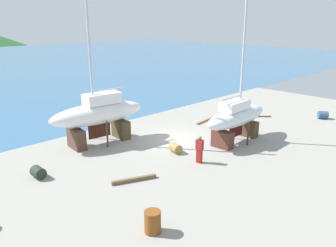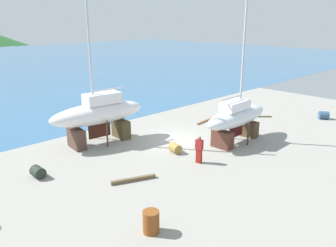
{
  "view_description": "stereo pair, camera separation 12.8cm",
  "coord_description": "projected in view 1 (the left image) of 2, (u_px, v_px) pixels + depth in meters",
  "views": [
    {
      "loc": [
        -16.04,
        -15.83,
        8.23
      ],
      "look_at": [
        -0.5,
        0.02,
        1.36
      ],
      "focal_mm": 35.82,
      "sensor_mm": 36.0,
      "label": 1
    },
    {
      "loc": [
        -15.94,
        -15.92,
        8.23
      ],
      "look_at": [
        -0.5,
        0.02,
        1.36
      ],
      "focal_mm": 35.82,
      "sensor_mm": 36.0,
      "label": 2
    }
  ],
  "objects": [
    {
      "name": "barrel_ochre",
      "position": [
        323.0,
        115.0,
        29.11
      ],
      "size": [
        1.01,
        1.03,
        0.68
      ],
      "primitive_type": "cylinder",
      "rotation": [
        1.57,
        0.0,
        0.66
      ],
      "color": "#315070",
      "rests_on": "ground"
    },
    {
      "name": "worker",
      "position": [
        199.0,
        149.0,
        19.95
      ],
      "size": [
        0.31,
        0.47,
        1.69
      ],
      "rotation": [
        0.0,
        0.0,
        3.31
      ],
      "color": "maroon",
      "rests_on": "ground"
    },
    {
      "name": "barrel_tar_black",
      "position": [
        176.0,
        148.0,
        21.66
      ],
      "size": [
        0.77,
        0.88,
        0.6
      ],
      "primitive_type": "cylinder",
      "rotation": [
        1.57,
        0.0,
        6.03
      ],
      "color": "olive",
      "rests_on": "ground"
    },
    {
      "name": "timber_plank_far",
      "position": [
        134.0,
        180.0,
        17.85
      ],
      "size": [
        2.33,
        1.1,
        0.2
      ],
      "primitive_type": "cube",
      "rotation": [
        0.0,
        0.0,
        2.75
      ],
      "color": "brown",
      "rests_on": "ground"
    },
    {
      "name": "ground_plane",
      "position": [
        205.0,
        151.0,
        21.95
      ],
      "size": [
        43.23,
        43.23,
        0.0
      ],
      "primitive_type": "plane",
      "color": "gray"
    },
    {
      "name": "barrel_tipped_left",
      "position": [
        153.0,
        222.0,
        13.46
      ],
      "size": [
        0.95,
        0.95,
        0.94
      ],
      "primitive_type": "cylinder",
      "rotation": [
        0.0,
        0.0,
        2.45
      ],
      "color": "brown",
      "rests_on": "ground"
    },
    {
      "name": "timber_long_fore",
      "position": [
        257.0,
        116.0,
        29.71
      ],
      "size": [
        1.95,
        1.87,
        0.1
      ],
      "primitive_type": "cube",
      "rotation": [
        0.0,
        0.0,
        2.38
      ],
      "color": "brown",
      "rests_on": "ground"
    },
    {
      "name": "barrel_tipped_right",
      "position": [
        38.0,
        172.0,
        18.19
      ],
      "size": [
        0.65,
        0.77,
        0.63
      ],
      "primitive_type": "cylinder",
      "rotation": [
        1.57,
        0.0,
        0.02
      ],
      "color": "#252E27",
      "rests_on": "ground"
    },
    {
      "name": "timber_long_aft",
      "position": [
        206.0,
        120.0,
        28.49
      ],
      "size": [
        2.7,
        0.53,
        0.12
      ],
      "primitive_type": "cube",
      "rotation": [
        0.0,
        0.0,
        0.13
      ],
      "color": "brown",
      "rests_on": "ground"
    },
    {
      "name": "sailboat_large_starboard",
      "position": [
        99.0,
        114.0,
        22.94
      ],
      "size": [
        7.01,
        2.71,
        12.15
      ],
      "rotation": [
        0.0,
        0.0,
        3.04
      ],
      "color": "#4F372C",
      "rests_on": "ground"
    },
    {
      "name": "sailboat_small_center",
      "position": [
        237.0,
        117.0,
        23.2
      ],
      "size": [
        6.51,
        2.08,
        10.77
      ],
      "rotation": [
        0.0,
        0.0,
        0.03
      ],
      "color": "#4C3926",
      "rests_on": "ground"
    }
  ]
}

